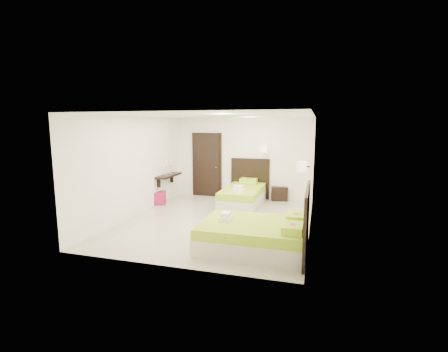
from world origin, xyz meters
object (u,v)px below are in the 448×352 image
(bed_double, at_px, (258,234))
(ottoman, at_px, (159,198))
(nightstand, at_px, (279,193))
(bed_single, at_px, (244,195))

(bed_double, height_order, ottoman, bed_double)
(bed_double, height_order, nightstand, bed_double)
(bed_single, xyz_separation_m, bed_double, (1.04, -3.34, -0.01))
(bed_double, relative_size, ottoman, 5.23)
(nightstand, bearing_deg, bed_single, -146.98)
(bed_single, relative_size, bed_double, 1.04)
(bed_single, xyz_separation_m, nightstand, (0.94, 0.97, -0.09))
(bed_single, bearing_deg, nightstand, 45.86)
(bed_single, bearing_deg, bed_double, -72.66)
(bed_single, relative_size, ottoman, 5.44)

